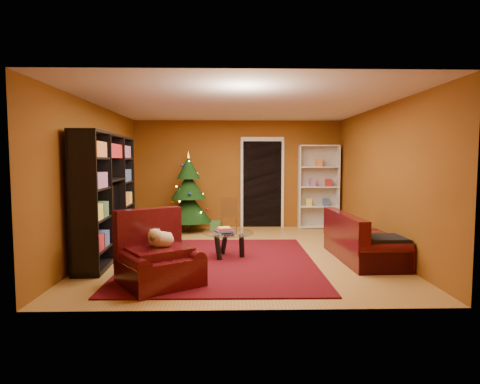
{
  "coord_description": "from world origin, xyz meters",
  "views": [
    {
      "loc": [
        -0.18,
        -7.03,
        1.64
      ],
      "look_at": [
        0.0,
        0.4,
        1.05
      ],
      "focal_mm": 30.0,
      "sensor_mm": 36.0,
      "label": 1
    }
  ],
  "objects_px": {
    "sofa": "(364,236)",
    "dog": "(161,240)",
    "gift_box_teal": "(155,228)",
    "white_bookshelf": "(319,187)",
    "armchair": "(159,255)",
    "christmas_tree": "(189,192)",
    "gift_box_green": "(216,226)",
    "rug": "(221,262)",
    "coffee_table": "(228,245)",
    "media_unit": "(107,196)",
    "acrylic_chair": "(229,219)"
  },
  "relations": [
    {
      "from": "gift_box_green",
      "to": "acrylic_chair",
      "type": "height_order",
      "value": "acrylic_chair"
    },
    {
      "from": "media_unit",
      "to": "gift_box_teal",
      "type": "height_order",
      "value": "media_unit"
    },
    {
      "from": "white_bookshelf",
      "to": "acrylic_chair",
      "type": "distance_m",
      "value": 2.48
    },
    {
      "from": "gift_box_teal",
      "to": "coffee_table",
      "type": "xyz_separation_m",
      "value": [
        1.63,
        -2.15,
        0.08
      ]
    },
    {
      "from": "coffee_table",
      "to": "rug",
      "type": "bearing_deg",
      "value": -113.04
    },
    {
      "from": "media_unit",
      "to": "dog",
      "type": "relative_size",
      "value": 6.77
    },
    {
      "from": "white_bookshelf",
      "to": "dog",
      "type": "relative_size",
      "value": 5.14
    },
    {
      "from": "christmas_tree",
      "to": "media_unit",
      "type": "bearing_deg",
      "value": -116.0
    },
    {
      "from": "gift_box_teal",
      "to": "dog",
      "type": "relative_size",
      "value": 0.75
    },
    {
      "from": "coffee_table",
      "to": "media_unit",
      "type": "bearing_deg",
      "value": 174.0
    },
    {
      "from": "christmas_tree",
      "to": "white_bookshelf",
      "type": "relative_size",
      "value": 0.91
    },
    {
      "from": "white_bookshelf",
      "to": "acrylic_chair",
      "type": "bearing_deg",
      "value": -152.5
    },
    {
      "from": "gift_box_green",
      "to": "coffee_table",
      "type": "height_order",
      "value": "coffee_table"
    },
    {
      "from": "christmas_tree",
      "to": "gift_box_teal",
      "type": "relative_size",
      "value": 6.25
    },
    {
      "from": "white_bookshelf",
      "to": "coffee_table",
      "type": "relative_size",
      "value": 2.4
    },
    {
      "from": "white_bookshelf",
      "to": "media_unit",
      "type": "bearing_deg",
      "value": -145.19
    },
    {
      "from": "media_unit",
      "to": "rug",
      "type": "bearing_deg",
      "value": -17.23
    },
    {
      "from": "dog",
      "to": "armchair",
      "type": "bearing_deg",
      "value": -135.0
    },
    {
      "from": "sofa",
      "to": "armchair",
      "type": "bearing_deg",
      "value": 110.06
    },
    {
      "from": "gift_box_teal",
      "to": "coffee_table",
      "type": "distance_m",
      "value": 2.7
    },
    {
      "from": "gift_box_teal",
      "to": "media_unit",
      "type": "bearing_deg",
      "value": -102.29
    },
    {
      "from": "christmas_tree",
      "to": "sofa",
      "type": "height_order",
      "value": "christmas_tree"
    },
    {
      "from": "gift_box_green",
      "to": "dog",
      "type": "relative_size",
      "value": 0.59
    },
    {
      "from": "christmas_tree",
      "to": "white_bookshelf",
      "type": "bearing_deg",
      "value": 7.74
    },
    {
      "from": "white_bookshelf",
      "to": "acrylic_chair",
      "type": "height_order",
      "value": "white_bookshelf"
    },
    {
      "from": "rug",
      "to": "armchair",
      "type": "xyz_separation_m",
      "value": [
        -0.77,
        -1.15,
        0.39
      ]
    },
    {
      "from": "white_bookshelf",
      "to": "armchair",
      "type": "relative_size",
      "value": 2.02
    },
    {
      "from": "rug",
      "to": "sofa",
      "type": "distance_m",
      "value": 2.39
    },
    {
      "from": "christmas_tree",
      "to": "armchair",
      "type": "distance_m",
      "value": 4.01
    },
    {
      "from": "gift_box_teal",
      "to": "white_bookshelf",
      "type": "relative_size",
      "value": 0.15
    },
    {
      "from": "gift_box_teal",
      "to": "coffee_table",
      "type": "relative_size",
      "value": 0.35
    },
    {
      "from": "white_bookshelf",
      "to": "armchair",
      "type": "height_order",
      "value": "white_bookshelf"
    },
    {
      "from": "christmas_tree",
      "to": "acrylic_chair",
      "type": "distance_m",
      "value": 1.23
    },
    {
      "from": "media_unit",
      "to": "gift_box_teal",
      "type": "xyz_separation_m",
      "value": [
        0.42,
        1.94,
        -0.89
      ]
    },
    {
      "from": "rug",
      "to": "dog",
      "type": "bearing_deg",
      "value": -124.98
    },
    {
      "from": "coffee_table",
      "to": "acrylic_chair",
      "type": "height_order",
      "value": "acrylic_chair"
    },
    {
      "from": "gift_box_green",
      "to": "sofa",
      "type": "relative_size",
      "value": 0.13
    },
    {
      "from": "gift_box_teal",
      "to": "dog",
      "type": "height_order",
      "value": "dog"
    },
    {
      "from": "gift_box_teal",
      "to": "christmas_tree",
      "type": "bearing_deg",
      "value": 28.85
    },
    {
      "from": "rug",
      "to": "media_unit",
      "type": "xyz_separation_m",
      "value": [
        -1.94,
        0.5,
        1.03
      ]
    },
    {
      "from": "rug",
      "to": "dog",
      "type": "height_order",
      "value": "dog"
    },
    {
      "from": "gift_box_teal",
      "to": "white_bookshelf",
      "type": "distance_m",
      "value": 3.98
    },
    {
      "from": "armchair",
      "to": "acrylic_chair",
      "type": "relative_size",
      "value": 1.34
    },
    {
      "from": "christmas_tree",
      "to": "acrylic_chair",
      "type": "relative_size",
      "value": 2.47
    },
    {
      "from": "armchair",
      "to": "dog",
      "type": "bearing_deg",
      "value": 45.0
    },
    {
      "from": "media_unit",
      "to": "acrylic_chair",
      "type": "height_order",
      "value": "media_unit"
    },
    {
      "from": "sofa",
      "to": "dog",
      "type": "bearing_deg",
      "value": 109.05
    },
    {
      "from": "rug",
      "to": "dog",
      "type": "xyz_separation_m",
      "value": [
        -0.76,
        -1.08,
        0.58
      ]
    },
    {
      "from": "white_bookshelf",
      "to": "acrylic_chair",
      "type": "relative_size",
      "value": 2.72
    },
    {
      "from": "white_bookshelf",
      "to": "armchair",
      "type": "bearing_deg",
      "value": -123.09
    }
  ]
}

